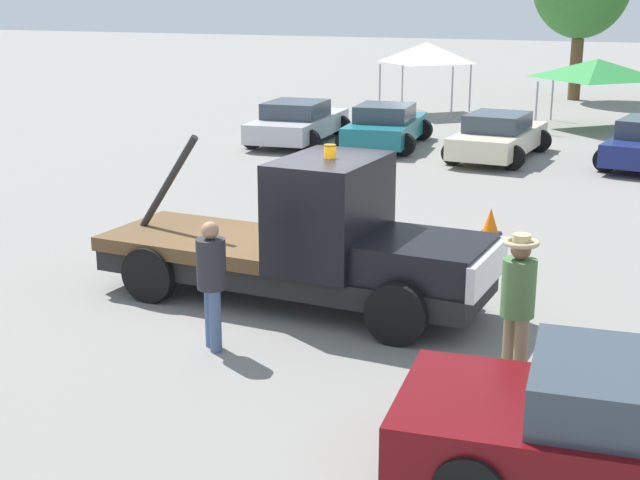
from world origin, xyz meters
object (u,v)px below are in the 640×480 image
(traffic_cone, at_px, (491,222))
(canopy_tent_green, at_px, (598,69))
(person_at_hood, at_px, (212,277))
(parked_car_cream, at_px, (498,136))
(person_near_truck, at_px, (518,297))
(canopy_tent_white, at_px, (427,53))
(parked_car_teal, at_px, (386,126))
(tow_truck, at_px, (313,244))
(parked_car_silver, at_px, (298,122))

(traffic_cone, bearing_deg, canopy_tent_green, 89.11)
(person_at_hood, height_order, parked_car_cream, person_at_hood)
(person_near_truck, height_order, traffic_cone, person_near_truck)
(parked_car_cream, distance_m, traffic_cone, 8.63)
(traffic_cone, bearing_deg, canopy_tent_white, 110.37)
(parked_car_cream, relative_size, canopy_tent_green, 1.34)
(person_at_hood, distance_m, parked_car_teal, 16.74)
(tow_truck, distance_m, parked_car_silver, 15.47)
(person_near_truck, distance_m, canopy_tent_green, 22.46)
(parked_car_cream, height_order, canopy_tent_green, canopy_tent_green)
(person_at_hood, relative_size, parked_car_teal, 0.38)
(parked_car_cream, bearing_deg, person_at_hood, -178.19)
(traffic_cone, bearing_deg, tow_truck, -107.52)
(person_at_hood, bearing_deg, parked_car_cream, -137.82)
(tow_truck, relative_size, canopy_tent_white, 2.15)
(traffic_cone, bearing_deg, parked_car_teal, 120.15)
(person_near_truck, bearing_deg, person_at_hood, 139.13)
(person_at_hood, bearing_deg, parked_car_silver, -115.48)
(canopy_tent_green, bearing_deg, traffic_cone, -90.89)
(person_near_truck, bearing_deg, tow_truck, 106.41)
(tow_truck, distance_m, person_at_hood, 2.21)
(tow_truck, xyz_separation_m, person_at_hood, (-0.55, -2.14, 0.05))
(canopy_tent_white, bearing_deg, parked_car_silver, -102.19)
(canopy_tent_green, bearing_deg, parked_car_teal, -130.99)
(tow_truck, xyz_separation_m, traffic_cone, (1.63, 5.16, -0.72))
(person_near_truck, height_order, person_at_hood, person_near_truck)
(canopy_tent_white, xyz_separation_m, canopy_tent_green, (6.62, -1.66, -0.29))
(parked_car_cream, bearing_deg, canopy_tent_white, 32.22)
(person_at_hood, relative_size, canopy_tent_green, 0.50)
(parked_car_cream, bearing_deg, person_near_truck, -163.62)
(canopy_tent_green, bearing_deg, person_near_truck, -86.04)
(parked_car_silver, relative_size, parked_car_teal, 1.06)
(person_near_truck, relative_size, parked_car_teal, 0.41)
(person_at_hood, distance_m, parked_car_silver, 17.24)
(tow_truck, height_order, person_near_truck, tow_truck)
(person_at_hood, bearing_deg, canopy_tent_white, -126.14)
(person_at_hood, relative_size, parked_car_cream, 0.38)
(person_at_hood, height_order, canopy_tent_white, canopy_tent_white)
(parked_car_cream, distance_m, canopy_tent_white, 10.09)
(tow_truck, relative_size, person_near_truck, 3.28)
(parked_car_silver, distance_m, parked_car_teal, 2.89)
(person_near_truck, distance_m, canopy_tent_white, 25.43)
(tow_truck, height_order, traffic_cone, tow_truck)
(parked_car_cream, relative_size, canopy_tent_white, 1.62)
(canopy_tent_green, bearing_deg, parked_car_silver, -141.59)
(tow_truck, bearing_deg, parked_car_teal, 107.01)
(person_at_hood, distance_m, canopy_tent_white, 24.88)
(person_near_truck, relative_size, canopy_tent_white, 0.65)
(canopy_tent_white, relative_size, canopy_tent_green, 0.83)
(person_near_truck, xyz_separation_m, parked_car_teal, (-7.10, 16.00, -0.48))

